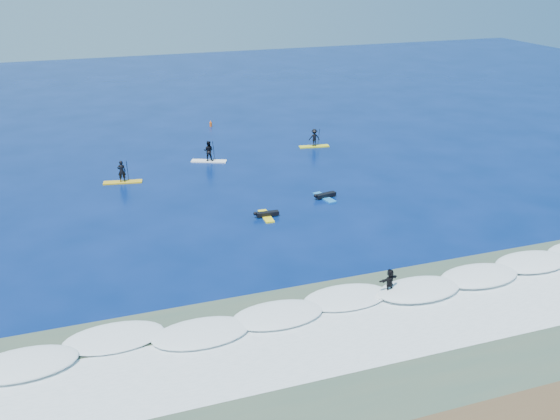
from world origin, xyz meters
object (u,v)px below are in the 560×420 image
object	(u,v)px
sup_paddler_right	(314,139)
prone_paddler_near	(266,215)
wave_surfer	(390,282)
prone_paddler_far	(325,196)
sup_paddler_left	(122,175)
marker_buoy	(211,124)
sup_paddler_center	(209,153)

from	to	relation	value
sup_paddler_right	prone_paddler_near	bearing A→B (deg)	-114.98
prone_paddler_near	wave_surfer	distance (m)	12.81
prone_paddler_far	wave_surfer	bearing A→B (deg)	160.25
sup_paddler_left	prone_paddler_near	bearing A→B (deg)	-40.29
prone_paddler_far	marker_buoy	size ratio (longest dim) A/B	3.63
sup_paddler_right	wave_surfer	xyz separation A→B (m)	(-6.78, -27.09, 0.04)
sup_paddler_center	prone_paddler_near	bearing A→B (deg)	-62.20
prone_paddler_near	sup_paddler_center	bearing A→B (deg)	6.63
sup_paddler_center	sup_paddler_right	xyz separation A→B (m)	(10.47, 1.11, -0.03)
sup_paddler_left	marker_buoy	bearing A→B (deg)	63.95
sup_paddler_left	marker_buoy	size ratio (longest dim) A/B	4.68
sup_paddler_right	marker_buoy	world-z (taller)	sup_paddler_right
prone_paddler_near	prone_paddler_far	distance (m)	5.61
prone_paddler_far	prone_paddler_near	bearing A→B (deg)	100.23
sup_paddler_right	prone_paddler_far	distance (m)	13.40
sup_paddler_center	marker_buoy	world-z (taller)	sup_paddler_center
sup_paddler_center	sup_paddler_right	bearing A→B (deg)	30.11
prone_paddler_near	prone_paddler_far	world-z (taller)	prone_paddler_far
marker_buoy	sup_paddler_center	bearing A→B (deg)	-104.30
sup_paddler_center	prone_paddler_near	world-z (taller)	sup_paddler_center
sup_paddler_left	wave_surfer	xyz separation A→B (m)	(11.48, -22.93, 0.15)
sup_paddler_center	sup_paddler_left	bearing A→B (deg)	-134.52
wave_surfer	marker_buoy	xyz separation A→B (m)	(-0.71, 37.69, -0.53)
wave_surfer	sup_paddler_center	bearing A→B (deg)	83.08
sup_paddler_center	prone_paddler_near	xyz separation A→B (m)	(0.88, -13.50, -0.65)
sup_paddler_center	sup_paddler_right	distance (m)	10.53
prone_paddler_near	marker_buoy	world-z (taller)	marker_buoy
sup_paddler_left	prone_paddler_far	xyz separation A→B (m)	(13.92, -8.50, -0.50)
sup_paddler_left	sup_paddler_right	world-z (taller)	sup_paddler_left
sup_paddler_center	sup_paddler_right	world-z (taller)	sup_paddler_center
prone_paddler_near	prone_paddler_far	bearing A→B (deg)	-66.74
prone_paddler_near	prone_paddler_far	xyz separation A→B (m)	(5.26, 1.95, 0.00)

